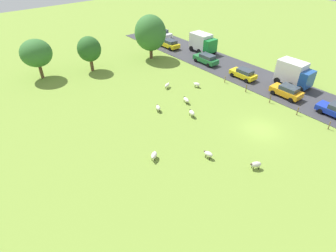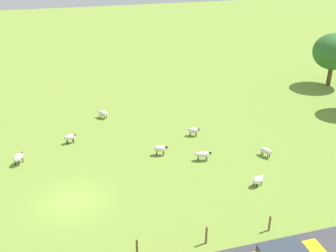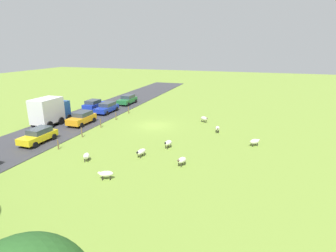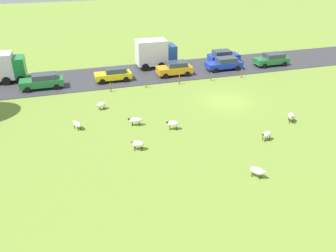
# 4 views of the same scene
# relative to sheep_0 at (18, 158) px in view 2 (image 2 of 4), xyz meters

# --- Properties ---
(ground_plane) EXTENTS (160.00, 160.00, 0.00)m
(ground_plane) POSITION_rel_sheep_0_xyz_m (5.87, 3.52, -0.54)
(ground_plane) COLOR olive
(sheep_0) EXTENTS (1.18, 0.97, 0.82)m
(sheep_0) POSITION_rel_sheep_0_xyz_m (0.00, 0.00, 0.00)
(sheep_0) COLOR beige
(sheep_0) RESTS_ON ground_plane
(sheep_1) EXTENTS (1.20, 0.86, 0.71)m
(sheep_1) POSITION_rel_sheep_0_xyz_m (4.08, 18.38, -0.07)
(sheep_1) COLOR silver
(sheep_1) RESTS_ON ground_plane
(sheep_2) EXTENTS (0.66, 1.06, 0.78)m
(sheep_2) POSITION_rel_sheep_0_xyz_m (-2.37, 3.93, -0.01)
(sheep_2) COLOR silver
(sheep_2) RESTS_ON ground_plane
(sheep_3) EXTENTS (1.12, 1.04, 0.76)m
(sheep_3) POSITION_rel_sheep_0_xyz_m (-6.66, 7.20, -0.05)
(sheep_3) COLOR silver
(sheep_3) RESTS_ON ground_plane
(sheep_4) EXTENTS (0.85, 1.10, 0.77)m
(sheep_4) POSITION_rel_sheep_0_xyz_m (-0.81, 14.15, -0.03)
(sheep_4) COLOR silver
(sheep_4) RESTS_ON ground_plane
(sheep_5) EXTENTS (0.75, 1.32, 0.74)m
(sheep_5) POSITION_rel_sheep_0_xyz_m (3.30, 13.45, -0.04)
(sheep_5) COLOR silver
(sheep_5) RESTS_ON ground_plane
(sheep_6) EXTENTS (0.82, 1.06, 0.73)m
(sheep_6) POSITION_rel_sheep_0_xyz_m (7.58, 15.86, -0.07)
(sheep_6) COLOR white
(sheep_6) RESTS_ON ground_plane
(sheep_7) EXTENTS (0.78, 1.15, 0.82)m
(sheep_7) POSITION_rel_sheep_0_xyz_m (1.61, 10.57, 0.01)
(sheep_7) COLOR silver
(sheep_7) RESTS_ON ground_plane
(tree_0) EXTENTS (4.57, 4.57, 5.97)m
(tree_0) POSITION_rel_sheep_0_xyz_m (-8.72, 33.30, 3.40)
(tree_0) COLOR brown
(tree_0) RESTS_ON ground_plane
(fence_post_2) EXTENTS (0.12, 0.12, 1.19)m
(fence_post_2) POSITION_rel_sheep_0_xyz_m (11.94, 6.52, 0.05)
(fence_post_2) COLOR brown
(fence_post_2) RESTS_ON ground_plane
(fence_post_3) EXTENTS (0.12, 0.12, 1.13)m
(fence_post_3) POSITION_rel_sheep_0_xyz_m (11.94, 10.43, 0.02)
(fence_post_3) COLOR brown
(fence_post_3) RESTS_ON ground_plane
(fence_post_4) EXTENTS (0.12, 0.12, 1.01)m
(fence_post_4) POSITION_rel_sheep_0_xyz_m (11.94, 14.33, -0.04)
(fence_post_4) COLOR brown
(fence_post_4) RESTS_ON ground_plane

